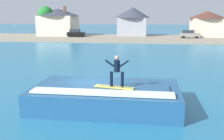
% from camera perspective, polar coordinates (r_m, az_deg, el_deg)
% --- Properties ---
extents(ground_plane, '(260.00, 260.00, 0.00)m').
position_cam_1_polar(ground_plane, '(16.78, -4.31, -6.37)').
color(ground_plane, teal).
extents(wave_crest, '(8.09, 4.68, 1.32)m').
position_cam_1_polar(wave_crest, '(15.44, -1.26, -5.50)').
color(wave_crest, '#215382').
rests_on(wave_crest, ground_plane).
extents(surfboard, '(2.18, 0.81, 0.06)m').
position_cam_1_polar(surfboard, '(14.53, 0.48, -3.59)').
color(surfboard, '#EAD159').
rests_on(surfboard, wave_crest).
extents(surfer, '(1.27, 0.32, 1.67)m').
position_cam_1_polar(surfer, '(14.36, 1.02, 0.18)').
color(surfer, black).
rests_on(surfer, surfboard).
extents(shoreline_bank, '(120.00, 20.35, 0.17)m').
position_cam_1_polar(shoreline_bank, '(59.80, 4.64, 6.60)').
color(shoreline_bank, gray).
rests_on(shoreline_bank, ground_plane).
extents(car_near_shore, '(3.86, 2.18, 1.86)m').
position_cam_1_polar(car_near_shore, '(63.27, -7.54, 7.59)').
color(car_near_shore, black).
rests_on(car_near_shore, ground_plane).
extents(car_far_shore, '(4.23, 2.06, 1.86)m').
position_cam_1_polar(car_far_shore, '(61.89, 15.79, 7.18)').
color(car_far_shore, gray).
rests_on(car_far_shore, ground_plane).
extents(house_with_chimney, '(10.22, 10.22, 7.11)m').
position_cam_1_polar(house_with_chimney, '(68.65, -11.13, 9.98)').
color(house_with_chimney, beige).
rests_on(house_with_chimney, ground_plane).
extents(house_gabled_white, '(8.52, 8.52, 5.91)m').
position_cam_1_polar(house_gabled_white, '(67.29, 19.16, 9.28)').
color(house_gabled_white, beige).
rests_on(house_gabled_white, ground_plane).
extents(house_small_cottage, '(8.40, 8.40, 6.89)m').
position_cam_1_polar(house_small_cottage, '(66.91, 4.30, 10.38)').
color(house_small_cottage, '#9EA3AD').
rests_on(house_small_cottage, ground_plane).
extents(tree_tall_bare, '(3.48, 3.48, 7.08)m').
position_cam_1_polar(tree_tall_bare, '(67.61, -13.65, 11.31)').
color(tree_tall_bare, brown).
rests_on(tree_tall_bare, ground_plane).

